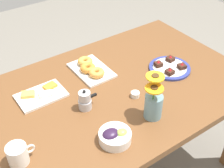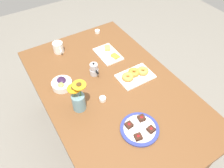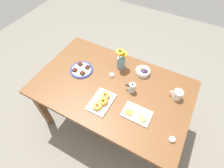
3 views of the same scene
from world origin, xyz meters
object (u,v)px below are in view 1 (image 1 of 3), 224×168
at_px(jam_cup_berry, 135,94).
at_px(dessert_plate, 170,68).
at_px(croissant_platter, 90,69).
at_px(flower_vase, 153,104).
at_px(coffee_mug, 18,154).
at_px(cheese_platter, 41,95).
at_px(grape_bowl, 115,136).
at_px(dining_table, 112,101).
at_px(moka_pot, 85,101).

relative_size(jam_cup_berry, dessert_plate, 0.19).
xyz_separation_m(croissant_platter, flower_vase, (0.05, -0.51, 0.06)).
bearing_deg(coffee_mug, cheese_platter, 53.01).
bearing_deg(grape_bowl, coffee_mug, 161.15).
xyz_separation_m(dining_table, croissant_platter, (-0.01, 0.22, 0.11)).
xyz_separation_m(cheese_platter, jam_cup_berry, (0.42, -0.30, 0.00)).
height_order(coffee_mug, jam_cup_berry, coffee_mug).
height_order(flower_vase, moka_pot, flower_vase).
bearing_deg(dessert_plate, jam_cup_berry, -166.31).
xyz_separation_m(grape_bowl, croissant_platter, (0.20, 0.53, -0.01)).
height_order(cheese_platter, jam_cup_berry, cheese_platter).
relative_size(grape_bowl, moka_pot, 1.29).
distance_m(grape_bowl, moka_pot, 0.27).
distance_m(grape_bowl, jam_cup_berry, 0.34).
distance_m(dining_table, coffee_mug, 0.66).
bearing_deg(dining_table, coffee_mug, -164.03).
xyz_separation_m(coffee_mug, grape_bowl, (0.41, -0.14, -0.02)).
bearing_deg(cheese_platter, flower_vase, -49.94).
bearing_deg(cheese_platter, dessert_plate, -16.06).
bearing_deg(grape_bowl, dining_table, 56.66).
bearing_deg(jam_cup_berry, moka_pot, 163.92).
height_order(coffee_mug, cheese_platter, coffee_mug).
distance_m(coffee_mug, flower_vase, 0.67).
distance_m(grape_bowl, dessert_plate, 0.67).
height_order(croissant_platter, jam_cup_berry, croissant_platter).
relative_size(cheese_platter, flower_vase, 1.07).
relative_size(dining_table, croissant_platter, 5.71).
xyz_separation_m(dining_table, moka_pot, (-0.20, -0.04, 0.13)).
bearing_deg(flower_vase, dessert_plate, 35.01).
relative_size(coffee_mug, cheese_platter, 0.48).
height_order(grape_bowl, cheese_platter, grape_bowl).
bearing_deg(coffee_mug, croissant_platter, 32.88).
xyz_separation_m(dining_table, flower_vase, (0.04, -0.29, 0.17)).
bearing_deg(croissant_platter, jam_cup_berry, -77.20).
bearing_deg(grape_bowl, moka_pot, 88.60).
bearing_deg(jam_cup_berry, cheese_platter, 144.55).
height_order(dessert_plate, flower_vase, flower_vase).
xyz_separation_m(dining_table, grape_bowl, (-0.21, -0.32, 0.12)).
distance_m(coffee_mug, jam_cup_berry, 0.69).
distance_m(coffee_mug, cheese_platter, 0.44).
height_order(coffee_mug, moka_pot, moka_pot).
bearing_deg(croissant_platter, grape_bowl, -110.59).
xyz_separation_m(dessert_plate, flower_vase, (-0.36, -0.25, 0.07)).
xyz_separation_m(dessert_plate, moka_pot, (-0.61, -0.00, 0.04)).
bearing_deg(cheese_platter, dining_table, -26.87).
height_order(coffee_mug, grape_bowl, coffee_mug).
height_order(dining_table, moka_pot, moka_pot).
bearing_deg(croissant_platter, dessert_plate, -31.99).
distance_m(coffee_mug, grape_bowl, 0.43).
bearing_deg(grape_bowl, cheese_platter, 106.08).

